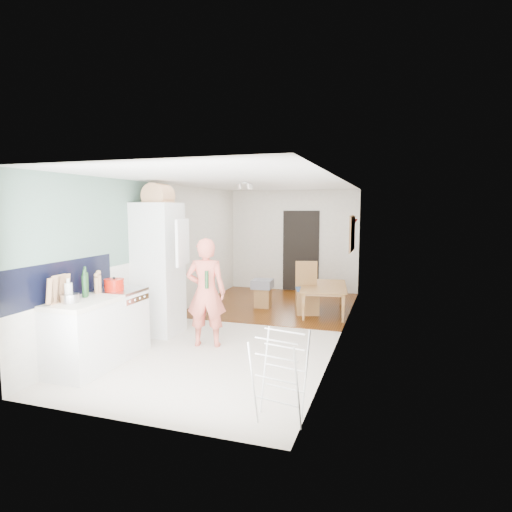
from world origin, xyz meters
The scene contains 32 objects.
room_shell centered at (0.00, 0.00, 1.25)m, with size 3.20×7.00×2.50m, color white, non-canonical shape.
floor centered at (0.00, 0.00, 0.00)m, with size 3.20×7.00×0.01m, color beige.
wood_floor_overlay centered at (0.00, 1.85, 0.01)m, with size 3.20×3.30×0.01m, color #613109.
sage_wall_panel centered at (-1.59, -2.00, 1.85)m, with size 0.02×3.00×1.30m, color slate.
tile_splashback centered at (-1.59, -2.55, 1.15)m, with size 0.02×1.90×0.50m, color black.
doorway_recess centered at (0.20, 3.48, 1.00)m, with size 0.90×0.04×2.00m, color black.
base_cabinet centered at (-1.30, -2.55, 0.43)m, with size 0.60×0.90×0.86m, color white.
worktop centered at (-1.30, -2.55, 0.89)m, with size 0.62×0.92×0.06m, color white.
range_cooker centered at (-1.30, -1.80, 0.44)m, with size 0.60×0.60×0.88m, color white.
cooker_top centered at (-1.30, -1.80, 0.90)m, with size 0.60×0.60×0.04m, color #B8B8BB.
fridge_housing centered at (-1.27, -0.78, 1.07)m, with size 0.66×0.66×2.15m, color white.
fridge_door centered at (-0.66, -1.08, 1.55)m, with size 0.56×0.04×0.70m, color white.
fridge_interior centered at (-0.96, -0.78, 1.55)m, with size 0.02×0.52×0.66m, color white.
pinboard centered at (1.58, 1.90, 1.55)m, with size 0.03×0.90×0.70m, color tan.
pinboard_frame centered at (1.57, 1.90, 1.55)m, with size 0.01×0.94×0.74m, color olive.
wall_sconce centered at (1.54, 2.55, 1.75)m, with size 0.18×0.18×0.16m, color maroon.
person centered at (-0.26, -1.13, 0.96)m, with size 0.70×0.46×1.92m, color #E86B58.
dining_table centered at (1.13, 1.43, 0.23)m, with size 1.32×0.74×0.47m, color olive.
dining_chair centered at (0.81, 1.23, 0.51)m, with size 0.43×0.43×1.02m, color olive, non-canonical shape.
stool centered at (-0.17, 1.48, 0.20)m, with size 0.31×0.31×0.41m, color olive, non-canonical shape.
grey_drape centered at (-0.18, 1.47, 0.50)m, with size 0.41×0.41×0.18m, color gray.
drying_rack centered at (1.38, -3.01, 0.44)m, with size 0.45×0.40×0.87m, color white, non-canonical shape.
bread_bin centered at (-1.22, -0.80, 2.26)m, with size 0.42×0.40×0.22m, color tan, non-canonical shape.
red_casserole centered at (-1.32, -1.87, 1.00)m, with size 0.27×0.27×0.16m, color red.
steel_pan centered at (-1.35, -2.70, 0.97)m, with size 0.21×0.21×0.11m, color #B8B8BB.
held_bottle centered at (-0.17, -1.30, 1.04)m, with size 0.06×0.06×0.26m, color #1C441F.
bottle_a centered at (-1.42, -2.33, 1.08)m, with size 0.07×0.07×0.32m, color #1C441F.
bottle_b centered at (-1.39, -2.39, 1.06)m, with size 0.07×0.07×0.29m, color #1C441F.
bottle_c centered at (-1.39, -2.67, 1.04)m, with size 0.10×0.10×0.23m, color silver.
pepper_mill_front centered at (-1.40, -2.09, 1.04)m, with size 0.07×0.07×0.24m, color tan.
pepper_mill_back centered at (-1.41, -2.14, 1.03)m, with size 0.06×0.06×0.22m, color tan.
chopping_boards centered at (-1.44, -2.79, 1.10)m, with size 0.04×0.26×0.35m, color tan, non-canonical shape.
Camera 1 is at (2.38, -6.86, 2.07)m, focal length 30.00 mm.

